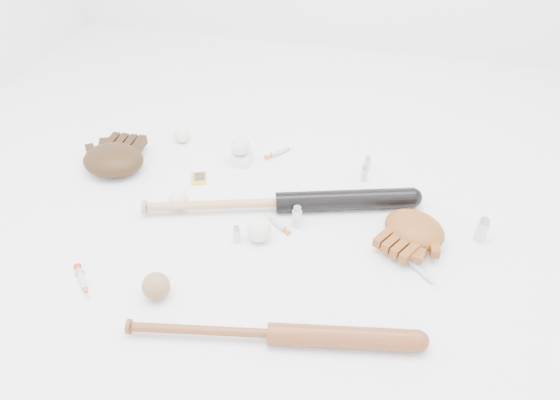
% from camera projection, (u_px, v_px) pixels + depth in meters
% --- Properties ---
extents(bat_dark, '(0.97, 0.35, 0.07)m').
position_uv_depth(bat_dark, '(279.00, 202.00, 1.89)').
color(bat_dark, black).
rests_on(bat_dark, ground).
extents(bat_wood, '(0.83, 0.20, 0.06)m').
position_uv_depth(bat_wood, '(271.00, 334.00, 1.47)').
color(bat_wood, brown).
rests_on(bat_wood, ground).
extents(glove_dark, '(0.29, 0.29, 0.10)m').
position_uv_depth(glove_dark, '(113.00, 160.00, 2.07)').
color(glove_dark, '#331F0E').
rests_on(glove_dark, ground).
extents(glove_tan, '(0.33, 0.33, 0.09)m').
position_uv_depth(glove_tan, '(414.00, 229.00, 1.78)').
color(glove_tan, brown).
rests_on(glove_tan, ground).
extents(trading_card, '(0.08, 0.09, 0.00)m').
position_uv_depth(trading_card, '(199.00, 178.00, 2.06)').
color(trading_card, gold).
rests_on(trading_card, ground).
extents(pedestal, '(0.08, 0.08, 0.04)m').
position_uv_depth(pedestal, '(241.00, 158.00, 2.13)').
color(pedestal, white).
rests_on(pedestal, ground).
extents(baseball_on_pedestal, '(0.08, 0.08, 0.08)m').
position_uv_depth(baseball_on_pedestal, '(240.00, 146.00, 2.09)').
color(baseball_on_pedestal, white).
rests_on(baseball_on_pedestal, pedestal).
extents(baseball_left, '(0.07, 0.07, 0.07)m').
position_uv_depth(baseball_left, '(179.00, 200.00, 1.91)').
color(baseball_left, white).
rests_on(baseball_left, ground).
extents(baseball_upper, '(0.07, 0.07, 0.07)m').
position_uv_depth(baseball_upper, '(182.00, 135.00, 2.24)').
color(baseball_upper, white).
rests_on(baseball_upper, ground).
extents(baseball_mid, '(0.08, 0.08, 0.08)m').
position_uv_depth(baseball_mid, '(259.00, 230.00, 1.78)').
color(baseball_mid, white).
rests_on(baseball_mid, ground).
extents(baseball_aged, '(0.08, 0.08, 0.08)m').
position_uv_depth(baseball_aged, '(156.00, 286.00, 1.59)').
color(baseball_aged, olive).
rests_on(baseball_aged, ground).
extents(syringe_0, '(0.13, 0.14, 0.02)m').
position_uv_depth(syringe_0, '(82.00, 281.00, 1.65)').
color(syringe_0, '#ADBCC6').
rests_on(syringe_0, ground).
extents(syringe_1, '(0.12, 0.10, 0.02)m').
position_uv_depth(syringe_1, '(278.00, 225.00, 1.85)').
color(syringe_1, '#ADBCC6').
rests_on(syringe_1, ground).
extents(syringe_2, '(0.13, 0.13, 0.02)m').
position_uv_depth(syringe_2, '(279.00, 152.00, 2.18)').
color(syringe_2, '#ADBCC6').
rests_on(syringe_2, ground).
extents(syringe_3, '(0.13, 0.13, 0.02)m').
position_uv_depth(syringe_3, '(422.00, 272.00, 1.68)').
color(syringe_3, '#ADBCC6').
rests_on(syringe_3, ground).
extents(vial_0, '(0.02, 0.02, 0.06)m').
position_uv_depth(vial_0, '(367.00, 164.00, 2.08)').
color(vial_0, silver).
rests_on(vial_0, ground).
extents(vial_1, '(0.03, 0.03, 0.07)m').
position_uv_depth(vial_1, '(364.00, 173.00, 2.03)').
color(vial_1, silver).
rests_on(vial_1, ground).
extents(vial_2, '(0.03, 0.03, 0.08)m').
position_uv_depth(vial_2, '(297.00, 217.00, 1.83)').
color(vial_2, silver).
rests_on(vial_2, ground).
extents(vial_3, '(0.04, 0.04, 0.09)m').
position_uv_depth(vial_3, '(482.00, 230.00, 1.77)').
color(vial_3, silver).
rests_on(vial_3, ground).
extents(vial_4, '(0.02, 0.02, 0.06)m').
position_uv_depth(vial_4, '(237.00, 234.00, 1.78)').
color(vial_4, silver).
rests_on(vial_4, ground).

